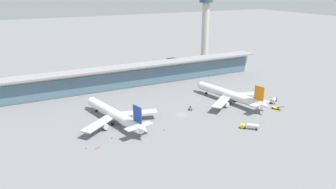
{
  "coord_description": "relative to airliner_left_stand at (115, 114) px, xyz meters",
  "views": [
    {
      "loc": [
        -82.28,
        -144.26,
        67.85
      ],
      "look_at": [
        0.0,
        15.76,
        7.03
      ],
      "focal_mm": 34.91,
      "sensor_mm": 36.0,
      "label": 1
    }
  ],
  "objects": [
    {
      "name": "airliner_centre_stand",
      "position": [
        71.66,
        -1.96,
        0.0
      ],
      "size": [
        43.39,
        57.13,
        15.29
      ],
      "color": "white",
      "rests_on": "ground"
    },
    {
      "name": "service_truck_by_tail_yellow",
      "position": [
        57.03,
        -37.39,
        -3.11
      ],
      "size": [
        7.71,
        7.63,
        2.95
      ],
      "color": "yellow",
      "rests_on": "ground"
    },
    {
      "name": "safety_cone_charlie",
      "position": [
        -20.22,
        -20.47,
        -4.5
      ],
      "size": [
        0.62,
        0.62,
        0.7
      ],
      "color": "orange",
      "rests_on": "ground"
    },
    {
      "name": "service_truck_mid_apron_yellow",
      "position": [
        88.31,
        -23.2,
        -4.01
      ],
      "size": [
        3.83,
        6.81,
        2.7
      ],
      "color": "yellow",
      "rests_on": "ground"
    },
    {
      "name": "service_truck_under_wing_yellow",
      "position": [
        9.25,
        -6.02,
        -4.01
      ],
      "size": [
        5.33,
        6.14,
        2.7
      ],
      "color": "yellow",
      "rests_on": "ground"
    },
    {
      "name": "safety_cone_alpha",
      "position": [
        -16.38,
        -22.58,
        -4.5
      ],
      "size": [
        0.62,
        0.62,
        0.7
      ],
      "color": "orange",
      "rests_on": "ground"
    },
    {
      "name": "ground_plane",
      "position": [
        35.65,
        -5.59,
        -4.82
      ],
      "size": [
        1200.0,
        1200.0,
        0.0
      ],
      "primitive_type": "plane",
      "color": "slate"
    },
    {
      "name": "safety_cone_delta",
      "position": [
        -7.18,
        -16.14,
        -4.5
      ],
      "size": [
        0.62,
        0.62,
        0.7
      ],
      "color": "orange",
      "rests_on": "ground"
    },
    {
      "name": "safety_cone_bravo",
      "position": [
        18.27,
        -19.27,
        -4.5
      ],
      "size": [
        0.62,
        0.62,
        0.7
      ],
      "color": "orange",
      "rests_on": "ground"
    },
    {
      "name": "service_truck_on_taxiway_olive",
      "position": [
        44.16,
        -1.39,
        -3.94
      ],
      "size": [
        2.85,
        3.33,
        2.05
      ],
      "color": "olive",
      "rests_on": "ground"
    },
    {
      "name": "safety_cone_echo",
      "position": [
        -15.14,
        -22.06,
        -4.5
      ],
      "size": [
        0.62,
        0.62,
        0.7
      ],
      "color": "orange",
      "rests_on": "ground"
    },
    {
      "name": "control_tower",
      "position": [
        117.77,
        97.09,
        30.87
      ],
      "size": [
        12.0,
        12.0,
        65.28
      ],
      "color": "beige",
      "rests_on": "ground"
    },
    {
      "name": "terminal_building",
      "position": [
        35.65,
        57.03,
        3.05
      ],
      "size": [
        194.04,
        12.8,
        15.2
      ],
      "color": "beige",
      "rests_on": "ground"
    },
    {
      "name": "service_truck_near_nose_blue",
      "position": [
        95.21,
        -14.0,
        -3.11
      ],
      "size": [
        8.26,
        6.9,
        2.95
      ],
      "color": "#234C9E",
      "rests_on": "ground"
    },
    {
      "name": "airliner_left_stand",
      "position": [
        0.0,
        0.0,
        0.0
      ],
      "size": [
        43.16,
        56.95,
        15.29
      ],
      "color": "white",
      "rests_on": "ground"
    }
  ]
}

